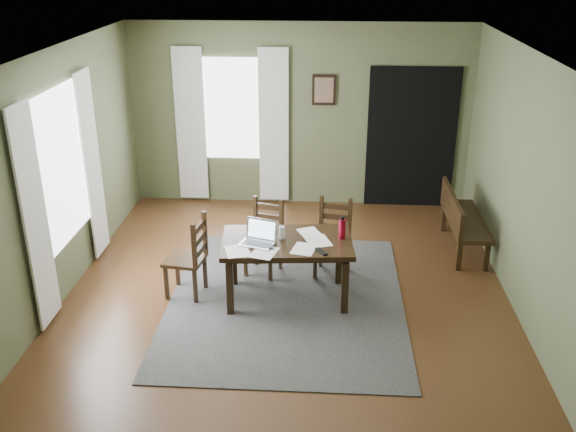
# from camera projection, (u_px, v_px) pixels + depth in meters

# --- Properties ---
(ground) EXTENTS (5.00, 6.00, 0.01)m
(ground) POSITION_uv_depth(u_px,v_px,m) (286.00, 300.00, 7.21)
(ground) COLOR #492C16
(room_shell) EXTENTS (5.02, 6.02, 2.71)m
(room_shell) POSITION_uv_depth(u_px,v_px,m) (286.00, 146.00, 6.50)
(room_shell) COLOR #555D3D
(room_shell) RESTS_ON ground
(rug) EXTENTS (2.60, 3.20, 0.01)m
(rug) POSITION_uv_depth(u_px,v_px,m) (286.00, 300.00, 7.20)
(rug) COLOR #3B3B3B
(rug) RESTS_ON ground
(dining_table) EXTENTS (1.48, 0.96, 0.71)m
(dining_table) POSITION_uv_depth(u_px,v_px,m) (287.00, 247.00, 7.01)
(dining_table) COLOR black
(dining_table) RESTS_ON rug
(chair_end) EXTENTS (0.47, 0.47, 0.95)m
(chair_end) POSITION_uv_depth(u_px,v_px,m) (189.00, 258.00, 7.14)
(chair_end) COLOR black
(chair_end) RESTS_ON rug
(chair_back_left) EXTENTS (0.50, 0.50, 0.90)m
(chair_back_left) POSITION_uv_depth(u_px,v_px,m) (265.00, 238.00, 7.67)
(chair_back_left) COLOR black
(chair_back_left) RESTS_ON rug
(chair_back_right) EXTENTS (0.47, 0.47, 0.92)m
(chair_back_right) POSITION_uv_depth(u_px,v_px,m) (333.00, 239.00, 7.63)
(chair_back_right) COLOR black
(chair_back_right) RESTS_ON rug
(bench) EXTENTS (0.44, 1.36, 0.77)m
(bench) POSITION_uv_depth(u_px,v_px,m) (461.00, 217.00, 8.22)
(bench) COLOR black
(bench) RESTS_ON ground
(laptop) EXTENTS (0.43, 0.38, 0.24)m
(laptop) POSITION_uv_depth(u_px,v_px,m) (259.00, 237.00, 6.90)
(laptop) COLOR #B7B7BC
(laptop) RESTS_ON dining_table
(computer_mouse) EXTENTS (0.06, 0.09, 0.03)m
(computer_mouse) POSITION_uv_depth(u_px,v_px,m) (271.00, 247.00, 6.79)
(computer_mouse) COLOR #3F3F42
(computer_mouse) RESTS_ON dining_table
(tv_remote) EXTENTS (0.14, 0.18, 0.02)m
(tv_remote) POSITION_uv_depth(u_px,v_px,m) (321.00, 252.00, 6.69)
(tv_remote) COLOR black
(tv_remote) RESTS_ON dining_table
(drinking_glass) EXTENTS (0.08, 0.08, 0.14)m
(drinking_glass) POSITION_uv_depth(u_px,v_px,m) (282.00, 233.00, 6.98)
(drinking_glass) COLOR silver
(drinking_glass) RESTS_ON dining_table
(water_bottle) EXTENTS (0.10, 0.10, 0.26)m
(water_bottle) POSITION_uv_depth(u_px,v_px,m) (342.00, 228.00, 6.97)
(water_bottle) COLOR #A90D28
(water_bottle) RESTS_ON dining_table
(paper_a) EXTENTS (0.32, 0.37, 0.00)m
(paper_a) POSITION_uv_depth(u_px,v_px,m) (237.00, 251.00, 6.72)
(paper_a) COLOR white
(paper_a) RESTS_ON dining_table
(paper_b) EXTENTS (0.30, 0.35, 0.00)m
(paper_b) POSITION_uv_depth(u_px,v_px,m) (304.00, 249.00, 6.77)
(paper_b) COLOR white
(paper_b) RESTS_ON dining_table
(paper_c) EXTENTS (0.32, 0.35, 0.00)m
(paper_c) POSITION_uv_depth(u_px,v_px,m) (310.00, 233.00, 7.15)
(paper_c) COLOR white
(paper_c) RESTS_ON dining_table
(paper_d) EXTENTS (0.34, 0.38, 0.00)m
(paper_d) POSITION_uv_depth(u_px,v_px,m) (318.00, 241.00, 6.95)
(paper_d) COLOR white
(paper_d) RESTS_ON dining_table
(paper_e) EXTENTS (0.32, 0.37, 0.00)m
(paper_e) POSITION_uv_depth(u_px,v_px,m) (264.00, 252.00, 6.69)
(paper_e) COLOR white
(paper_e) RESTS_ON dining_table
(window_left) EXTENTS (0.01, 1.30, 1.70)m
(window_left) POSITION_uv_depth(u_px,v_px,m) (61.00, 167.00, 6.96)
(window_left) COLOR white
(window_left) RESTS_ON ground
(window_back) EXTENTS (1.00, 0.01, 1.50)m
(window_back) POSITION_uv_depth(u_px,v_px,m) (232.00, 109.00, 9.42)
(window_back) COLOR white
(window_back) RESTS_ON ground
(curtain_left_near) EXTENTS (0.03, 0.48, 2.30)m
(curtain_left_near) POSITION_uv_depth(u_px,v_px,m) (35.00, 218.00, 6.31)
(curtain_left_near) COLOR silver
(curtain_left_near) RESTS_ON ground
(curtain_left_far) EXTENTS (0.03, 0.48, 2.30)m
(curtain_left_far) POSITION_uv_depth(u_px,v_px,m) (92.00, 165.00, 7.81)
(curtain_left_far) COLOR silver
(curtain_left_far) RESTS_ON ground
(curtain_back_left) EXTENTS (0.44, 0.03, 2.30)m
(curtain_back_left) POSITION_uv_depth(u_px,v_px,m) (191.00, 125.00, 9.53)
(curtain_back_left) COLOR silver
(curtain_back_left) RESTS_ON ground
(curtain_back_right) EXTENTS (0.44, 0.03, 2.30)m
(curtain_back_right) POSITION_uv_depth(u_px,v_px,m) (274.00, 127.00, 9.46)
(curtain_back_right) COLOR silver
(curtain_back_right) RESTS_ON ground
(framed_picture) EXTENTS (0.34, 0.03, 0.44)m
(framed_picture) POSITION_uv_depth(u_px,v_px,m) (324.00, 90.00, 9.22)
(framed_picture) COLOR black
(framed_picture) RESTS_ON ground
(doorway_back) EXTENTS (1.30, 0.03, 2.10)m
(doorway_back) POSITION_uv_depth(u_px,v_px,m) (411.00, 138.00, 9.42)
(doorway_back) COLOR black
(doorway_back) RESTS_ON ground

